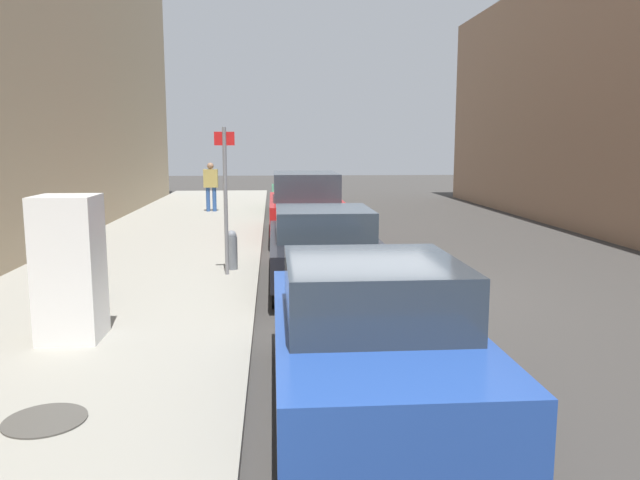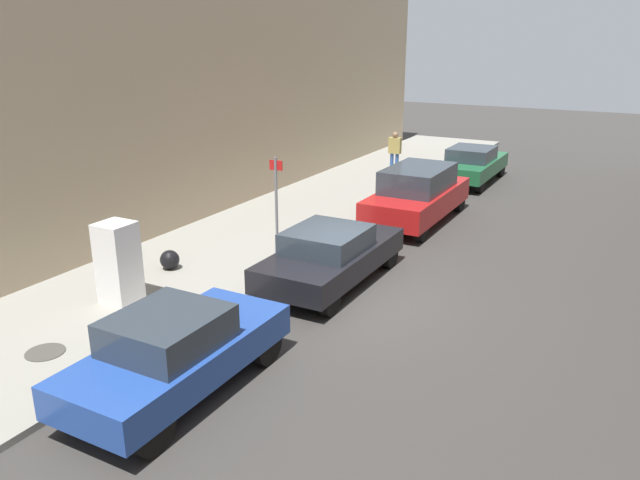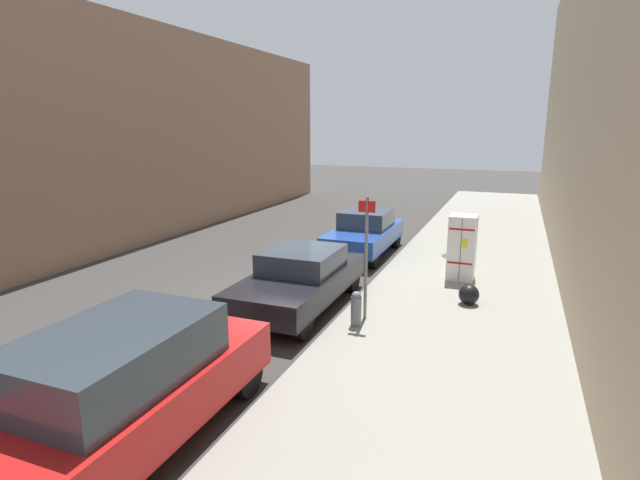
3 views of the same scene
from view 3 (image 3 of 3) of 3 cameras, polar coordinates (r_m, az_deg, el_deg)
name	(u,v)px [view 3 (image 3 of 3)]	position (r m, az deg, el deg)	size (l,w,h in m)	color
ground_plane	(283,297)	(12.66, -4.25, -6.53)	(80.00, 80.00, 0.00)	#383533
sidewalk_slab	(452,318)	(11.55, 14.85, -8.56)	(4.64, 44.00, 0.13)	gray
building_facade_across	(29,136)	(17.15, -30.28, 10.22)	(2.23, 37.40, 7.82)	#937056
discarded_refrigerator	(462,247)	(13.98, 15.92, -0.82)	(0.71, 0.72, 1.76)	white
manhole_cover	(453,256)	(16.50, 14.95, -1.80)	(0.70, 0.70, 0.02)	#47443F
street_sign_post	(366,252)	(10.57, 5.30, -1.38)	(0.36, 0.07, 2.66)	slate
fire_hydrant	(356,308)	(10.49, 4.15, -7.77)	(0.22, 0.22, 0.75)	slate
trash_bag	(469,294)	(12.22, 16.65, -5.98)	(0.47, 0.47, 0.47)	black
parked_hatchback_blue	(365,232)	(16.60, 5.13, 0.90)	(1.74, 4.10, 1.47)	#23479E
parked_sedan_dark	(300,278)	(11.74, -2.35, -4.39)	(1.86, 4.39, 1.39)	black
parked_suv_red	(119,390)	(7.19, -22.00, -15.59)	(1.90, 4.82, 1.74)	red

